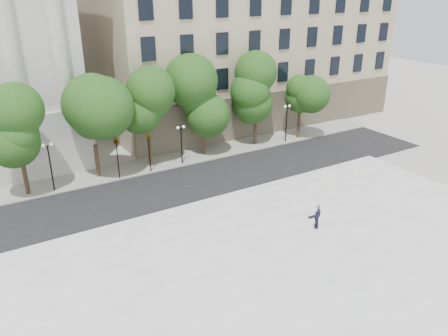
{
  "coord_description": "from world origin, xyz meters",
  "views": [
    {
      "loc": [
        -11.41,
        -13.34,
        16.08
      ],
      "look_at": [
        2.62,
        10.0,
        4.71
      ],
      "focal_mm": 35.0,
      "sensor_mm": 36.0,
      "label": 1
    }
  ],
  "objects_px": {
    "traffic_light_west": "(116,139)",
    "skateboard": "(314,216)",
    "traffic_light_east": "(148,135)",
    "person_lying": "(316,225)"
  },
  "relations": [
    {
      "from": "traffic_light_west",
      "to": "traffic_light_east",
      "type": "distance_m",
      "value": 3.01
    },
    {
      "from": "traffic_light_west",
      "to": "traffic_light_east",
      "type": "xyz_separation_m",
      "value": [
        3.0,
        0.0,
        -0.06
      ]
    },
    {
      "from": "traffic_light_east",
      "to": "skateboard",
      "type": "relative_size",
      "value": 4.9
    },
    {
      "from": "traffic_light_west",
      "to": "skateboard",
      "type": "distance_m",
      "value": 18.09
    },
    {
      "from": "person_lying",
      "to": "skateboard",
      "type": "xyz_separation_m",
      "value": [
        0.95,
        1.32,
        -0.19
      ]
    },
    {
      "from": "traffic_light_west",
      "to": "person_lying",
      "type": "bearing_deg",
      "value": -61.71
    },
    {
      "from": "person_lying",
      "to": "traffic_light_west",
      "type": "bearing_deg",
      "value": 90.59
    },
    {
      "from": "traffic_light_east",
      "to": "person_lying",
      "type": "height_order",
      "value": "traffic_light_east"
    },
    {
      "from": "traffic_light_east",
      "to": "skateboard",
      "type": "xyz_separation_m",
      "value": [
        6.68,
        -14.92,
        -3.22
      ]
    },
    {
      "from": "traffic_light_east",
      "to": "person_lying",
      "type": "bearing_deg",
      "value": -70.55
    }
  ]
}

